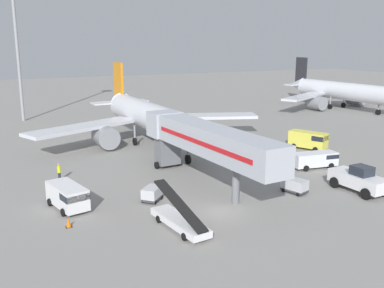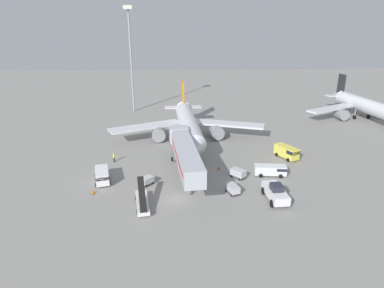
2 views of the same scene
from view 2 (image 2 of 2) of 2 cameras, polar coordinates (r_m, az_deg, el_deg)
name	(u,v)px [view 2 (image 2 of 2)]	position (r m, az deg, el deg)	size (l,w,h in m)	color
ground_plane	(176,199)	(49.80, -2.73, -9.46)	(300.00, 300.00, 0.00)	gray
airplane_at_gate	(188,124)	(73.24, -0.72, 3.49)	(34.91, 34.86, 10.95)	silver
jet_bridge	(184,151)	(54.47, -1.32, -1.23)	(5.12, 21.62, 6.46)	#B2B7C1
pushback_tug	(275,192)	(50.46, 14.14, -8.08)	(2.87, 6.08, 2.67)	white
belt_loader_truck	(142,201)	(48.18, -8.53, -9.71)	(2.60, 6.75, 3.16)	white
service_van_outer_right	(271,170)	(58.27, 13.45, -4.32)	(5.50, 2.68, 1.81)	white
service_van_rear_right	(102,175)	(56.20, -15.20, -5.23)	(3.15, 5.25, 2.11)	white
service_van_mid_center	(287,152)	(66.35, 16.02, -1.28)	(3.92, 5.38, 2.36)	#E5DB4C
baggage_cart_mid_right	(147,180)	(54.13, -7.77, -6.22)	(2.40, 2.42, 1.32)	#38383D
baggage_cart_far_center	(233,189)	(51.38, 7.02, -7.63)	(2.03, 2.69, 1.39)	#38383D
baggage_cart_far_left	(238,173)	(56.51, 7.93, -4.98)	(2.67, 2.78, 1.49)	#38383D
ground_crew_worker_foreground	(114,157)	(63.85, -13.27, -2.19)	(0.43, 0.43, 1.87)	#1E2333
safety_cone_alpha	(219,167)	(59.53, 4.61, -4.02)	(0.47, 0.47, 0.71)	black
safety_cone_bravo	(93,192)	(53.20, -16.68, -7.86)	(0.50, 0.50, 0.75)	black
airplane_background	(364,106)	(101.47, 27.44, 5.81)	(33.43, 30.14, 10.57)	silver
apron_light_mast	(130,42)	(98.64, -10.60, 16.91)	(2.40, 2.40, 29.30)	#93969B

